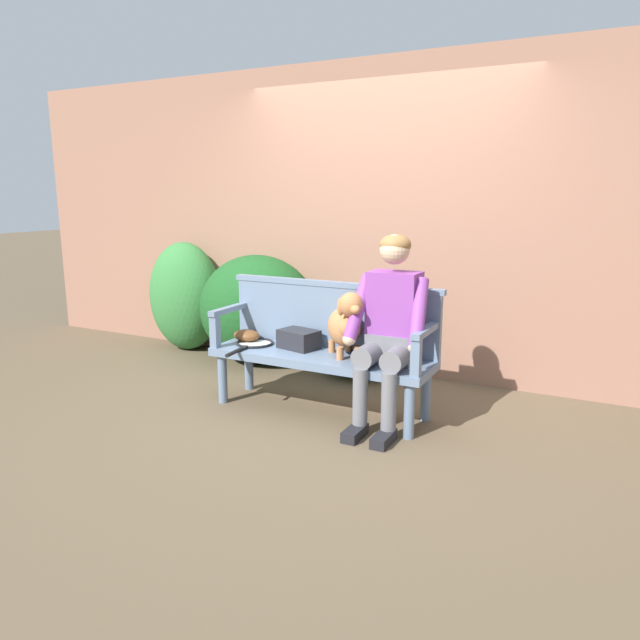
{
  "coord_description": "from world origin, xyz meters",
  "views": [
    {
      "loc": [
        1.88,
        -3.65,
        1.57
      ],
      "look_at": [
        0.0,
        0.0,
        0.68
      ],
      "focal_mm": 33.16,
      "sensor_mm": 36.0,
      "label": 1
    }
  ],
  "objects_px": {
    "tennis_racket": "(253,344)",
    "sports_bag": "(299,339)",
    "garden_bench": "(320,362)",
    "person_seated": "(390,324)",
    "dog_on_bench": "(346,324)",
    "baseball_glove": "(247,335)"
  },
  "relations": [
    {
      "from": "tennis_racket",
      "to": "sports_bag",
      "type": "xyz_separation_m",
      "value": [
        0.36,
        0.07,
        0.06
      ]
    },
    {
      "from": "garden_bench",
      "to": "person_seated",
      "type": "distance_m",
      "value": 0.63
    },
    {
      "from": "tennis_racket",
      "to": "dog_on_bench",
      "type": "bearing_deg",
      "value": 1.94
    },
    {
      "from": "tennis_racket",
      "to": "sports_bag",
      "type": "relative_size",
      "value": 2.04
    },
    {
      "from": "dog_on_bench",
      "to": "sports_bag",
      "type": "relative_size",
      "value": 1.72
    },
    {
      "from": "garden_bench",
      "to": "baseball_glove",
      "type": "height_order",
      "value": "baseball_glove"
    },
    {
      "from": "dog_on_bench",
      "to": "sports_bag",
      "type": "distance_m",
      "value": 0.45
    },
    {
      "from": "tennis_racket",
      "to": "baseball_glove",
      "type": "distance_m",
      "value": 0.14
    },
    {
      "from": "baseball_glove",
      "to": "person_seated",
      "type": "bearing_deg",
      "value": -0.2
    },
    {
      "from": "garden_bench",
      "to": "dog_on_bench",
      "type": "relative_size",
      "value": 3.42
    },
    {
      "from": "tennis_racket",
      "to": "garden_bench",
      "type": "bearing_deg",
      "value": 0.82
    },
    {
      "from": "person_seated",
      "to": "sports_bag",
      "type": "relative_size",
      "value": 4.66
    },
    {
      "from": "person_seated",
      "to": "dog_on_bench",
      "type": "height_order",
      "value": "person_seated"
    },
    {
      "from": "person_seated",
      "to": "dog_on_bench",
      "type": "distance_m",
      "value": 0.34
    },
    {
      "from": "garden_bench",
      "to": "tennis_racket",
      "type": "height_order",
      "value": "tennis_racket"
    },
    {
      "from": "person_seated",
      "to": "tennis_racket",
      "type": "bearing_deg",
      "value": 180.0
    },
    {
      "from": "tennis_racket",
      "to": "sports_bag",
      "type": "distance_m",
      "value": 0.37
    },
    {
      "from": "baseball_glove",
      "to": "sports_bag",
      "type": "height_order",
      "value": "sports_bag"
    },
    {
      "from": "person_seated",
      "to": "dog_on_bench",
      "type": "xyz_separation_m",
      "value": [
        -0.33,
        0.03,
        -0.04
      ]
    },
    {
      "from": "garden_bench",
      "to": "sports_bag",
      "type": "relative_size",
      "value": 5.87
    },
    {
      "from": "tennis_racket",
      "to": "person_seated",
      "type": "bearing_deg",
      "value": -0.0
    },
    {
      "from": "garden_bench",
      "to": "tennis_racket",
      "type": "distance_m",
      "value": 0.57
    }
  ]
}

